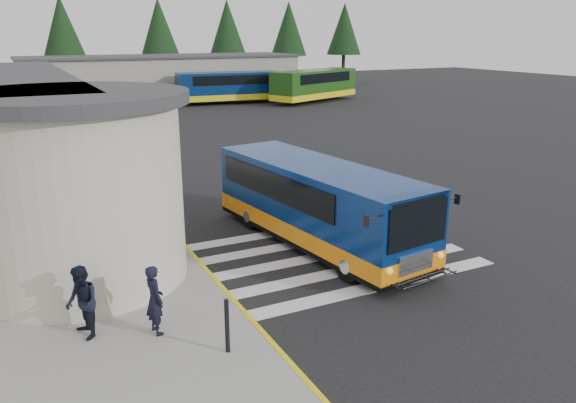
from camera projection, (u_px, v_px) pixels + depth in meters
name	position (u px, v px, depth m)	size (l,w,h in m)	color
ground	(326.00, 244.00, 17.40)	(140.00, 140.00, 0.00)	black
sidewalk	(1.00, 248.00, 16.92)	(10.00, 34.00, 0.15)	gray
curb_strip	(163.00, 224.00, 19.05)	(0.12, 34.00, 0.16)	yellow
crosswalk	(325.00, 256.00, 16.50)	(8.00, 5.35, 0.01)	silver
depot_building	(163.00, 77.00, 55.29)	(26.40, 8.40, 4.20)	gray
tree_line	(143.00, 28.00, 60.91)	(58.40, 4.40, 10.00)	black
transit_bus	(318.00, 207.00, 17.15)	(3.78, 9.05, 2.49)	navy
pedestrian_a	(155.00, 300.00, 11.78)	(0.56, 0.37, 1.53)	black
pedestrian_b	(82.00, 303.00, 11.59)	(0.77, 0.60, 1.58)	black
bollard	(227.00, 326.00, 11.11)	(0.09, 0.09, 1.15)	black
far_bus_a	(229.00, 86.00, 51.82)	(9.69, 3.44, 2.45)	#061F4F
far_bus_b	(314.00, 84.00, 53.03)	(10.16, 6.45, 2.55)	#1C4712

